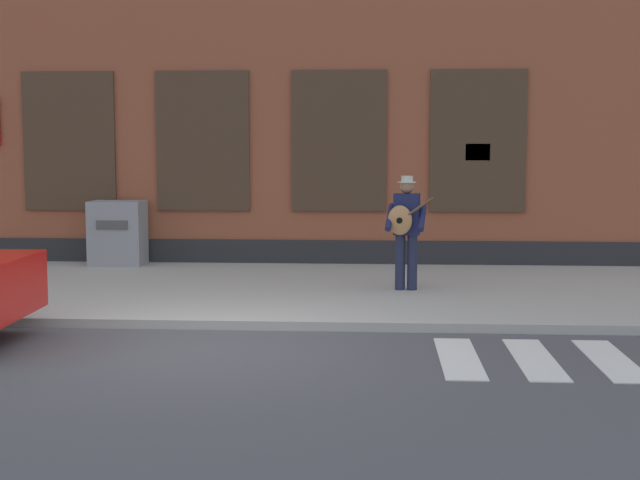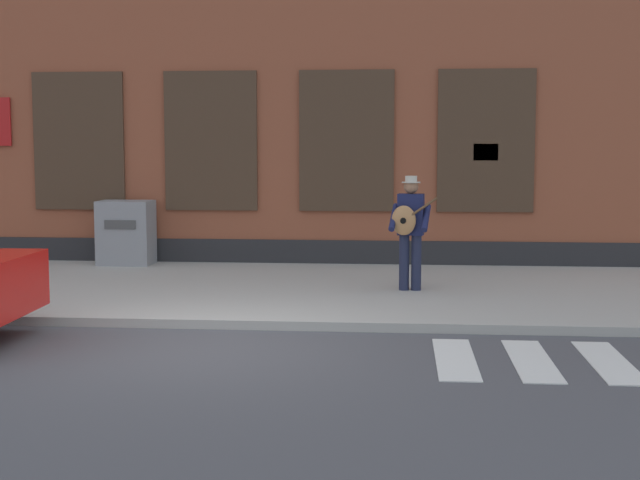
# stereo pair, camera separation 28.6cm
# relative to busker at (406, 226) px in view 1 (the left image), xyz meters

# --- Properties ---
(ground_plane) EXTENTS (160.00, 160.00, 0.00)m
(ground_plane) POSITION_rel_busker_xyz_m (-2.38, -3.51, -1.09)
(ground_plane) COLOR #4C4C51
(sidewalk) EXTENTS (28.00, 5.57, 0.12)m
(sidewalk) POSITION_rel_busker_xyz_m (-2.38, 0.23, -1.03)
(sidewalk) COLOR #ADAAA3
(sidewalk) RESTS_ON ground
(building_backdrop) EXTENTS (28.00, 4.06, 8.39)m
(building_backdrop) POSITION_rel_busker_xyz_m (-2.38, 5.01, 3.10)
(building_backdrop) COLOR brown
(building_backdrop) RESTS_ON ground
(busker) EXTENTS (0.72, 0.59, 1.71)m
(busker) POSITION_rel_busker_xyz_m (0.00, 0.00, 0.00)
(busker) COLOR #1E233D
(busker) RESTS_ON sidewalk
(utility_box) EXTENTS (0.95, 0.70, 1.17)m
(utility_box) POSITION_rel_busker_xyz_m (-5.13, 2.57, -0.39)
(utility_box) COLOR gray
(utility_box) RESTS_ON sidewalk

